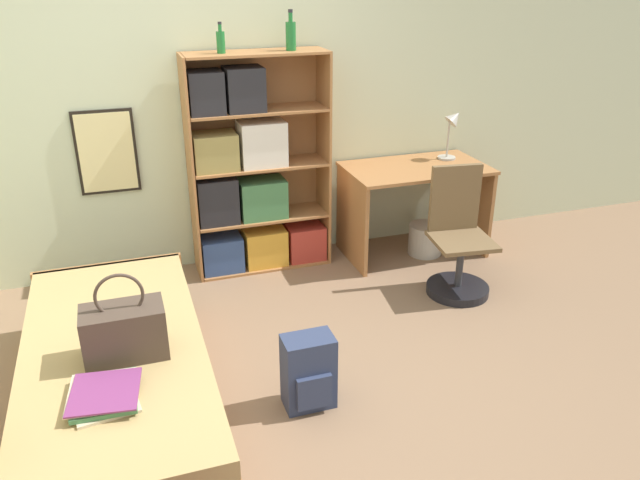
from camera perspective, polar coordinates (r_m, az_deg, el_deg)
The scene contains 13 objects.
ground_plane at distance 3.62m, azimuth -7.33°, elevation -13.30°, with size 14.00×14.00×0.00m, color #84664C.
wall_back at distance 4.67m, azimuth -12.64°, elevation 12.55°, with size 10.00×0.09×2.60m.
bed at distance 3.49m, azimuth -18.00°, elevation -11.88°, with size 0.92×2.01×0.42m.
handbag at distance 3.18m, azimuth -17.46°, elevation -7.93°, with size 0.39×0.22×0.45m.
book_stack_on_bed at distance 2.97m, azimuth -19.13°, elevation -13.23°, with size 0.34×0.35×0.05m.
bookcase at distance 4.67m, azimuth -6.52°, elevation 5.57°, with size 1.02×0.33×1.63m.
bottle_green at distance 4.42m, azimuth -9.07°, elevation 17.50°, with size 0.06×0.06×0.20m.
bottle_brown at distance 4.52m, azimuth -2.69°, elevation 18.23°, with size 0.07×0.07×0.27m.
desk at distance 5.02m, azimuth 8.63°, elevation 4.17°, with size 1.10×0.65×0.73m.
desk_lamp at distance 5.14m, azimuth 12.06°, elevation 10.21°, with size 0.19×0.14×0.41m.
desk_chair at distance 4.54m, azimuth 12.48°, elevation -1.20°, with size 0.45×0.46×0.90m.
backpack at distance 3.36m, azimuth -1.03°, elevation -12.01°, with size 0.27×0.20×0.42m.
waste_bin at distance 5.14m, azimuth 9.60°, elevation 0.08°, with size 0.27×0.27×0.25m.
Camera 1 is at (-0.48, -2.85, 2.19)m, focal length 35.00 mm.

